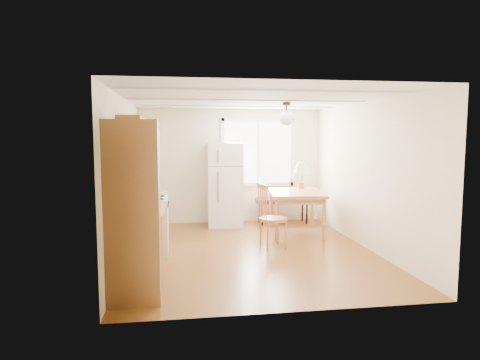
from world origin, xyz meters
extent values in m
cube|color=#5B3012|center=(0.00, 0.00, 0.00)|extent=(4.60, 5.60, 0.12)
cube|color=white|center=(0.00, 0.00, 2.50)|extent=(4.60, 5.60, 0.12)
cube|color=#F5ECC4|center=(0.00, 2.50, 1.25)|extent=(4.60, 0.10, 2.50)
cube|color=#F5ECC4|center=(0.00, -2.50, 1.25)|extent=(4.60, 0.10, 2.50)
cube|color=#F5ECC4|center=(-2.00, 0.00, 1.25)|extent=(0.10, 5.60, 2.50)
cube|color=#F5ECC4|center=(2.00, 0.00, 1.25)|extent=(0.10, 5.60, 2.50)
cube|color=brown|center=(-1.70, -1.85, 1.05)|extent=(0.60, 0.60, 2.10)
cube|color=brown|center=(-1.70, -0.85, 0.43)|extent=(0.60, 1.10, 0.86)
cube|color=tan|center=(-1.69, -0.85, 0.88)|extent=(0.62, 1.14, 0.04)
cube|color=white|center=(-1.68, 0.20, 0.45)|extent=(0.65, 0.76, 0.90)
cube|color=brown|center=(-1.70, 0.95, 0.43)|extent=(0.60, 0.60, 0.86)
cube|color=brown|center=(-1.83, -0.15, 1.85)|extent=(0.33, 1.60, 0.70)
cube|color=white|center=(0.60, 2.48, 1.55)|extent=(1.50, 0.02, 1.35)
cylinder|color=black|center=(0.70, 0.40, 2.46)|extent=(0.14, 0.14, 0.06)
cylinder|color=black|center=(0.70, 0.40, 2.36)|extent=(0.03, 0.03, 0.16)
sphere|color=white|center=(0.70, 0.40, 2.22)|extent=(0.26, 0.26, 0.26)
cube|color=white|center=(-0.18, 2.12, 0.88)|extent=(0.76, 0.76, 1.76)
cube|color=gray|center=(-0.18, 1.76, 1.29)|extent=(0.73, 0.02, 0.02)
cube|color=gray|center=(-0.36, 1.74, 1.06)|extent=(0.03, 0.03, 1.06)
cube|color=#59151E|center=(1.10, 2.15, 0.50)|extent=(1.21, 0.54, 0.09)
cylinder|color=black|center=(0.61, 1.98, 0.23)|extent=(0.04, 0.04, 0.45)
cylinder|color=black|center=(1.59, 1.98, 0.23)|extent=(0.04, 0.04, 0.45)
cylinder|color=black|center=(0.61, 2.31, 0.23)|extent=(0.04, 0.04, 0.45)
cylinder|color=black|center=(1.59, 2.31, 0.23)|extent=(0.04, 0.04, 0.45)
cube|color=#AF6A43|center=(1.10, 1.12, 0.81)|extent=(1.18, 1.47, 0.06)
cube|color=#AF6A43|center=(1.10, 1.12, 0.73)|extent=(1.07, 1.35, 0.10)
cylinder|color=#AF6A43|center=(0.59, 0.58, 0.39)|extent=(0.07, 0.07, 0.78)
cylinder|color=#AF6A43|center=(1.44, 0.46, 0.39)|extent=(0.07, 0.07, 0.78)
cylinder|color=#AF6A43|center=(0.75, 1.77, 0.39)|extent=(0.07, 0.07, 0.78)
cylinder|color=#AF6A43|center=(1.61, 1.65, 0.39)|extent=(0.07, 0.07, 0.78)
cylinder|color=#AF6A43|center=(0.43, 0.20, 0.49)|extent=(0.48, 0.48, 0.05)
cylinder|color=#AF6A43|center=(0.29, 0.01, 0.25)|extent=(0.04, 0.04, 0.49)
cylinder|color=#AF6A43|center=(0.62, 0.06, 0.25)|extent=(0.04, 0.04, 0.49)
cylinder|color=#AF6A43|center=(0.24, 0.33, 0.25)|extent=(0.04, 0.04, 0.49)
cylinder|color=#AF6A43|center=(0.57, 0.39, 0.25)|extent=(0.04, 0.04, 0.49)
cylinder|color=#CC8941|center=(1.33, 1.55, 0.90)|extent=(0.14, 0.14, 0.12)
cylinder|color=#CC8941|center=(1.33, 1.55, 1.06)|extent=(0.02, 0.02, 0.21)
cone|color=white|center=(1.33, 1.55, 1.27)|extent=(0.31, 0.31, 0.21)
cube|color=black|center=(-1.72, -1.30, 0.94)|extent=(0.21, 0.24, 0.08)
cube|color=black|center=(-1.72, -1.38, 1.11)|extent=(0.18, 0.09, 0.26)
cylinder|color=black|center=(-1.72, -1.25, 1.03)|extent=(0.13, 0.13, 0.11)
cylinder|color=red|center=(-1.73, -0.61, 0.99)|extent=(0.13, 0.13, 0.18)
sphere|color=red|center=(-1.73, -0.61, 1.11)|extent=(0.06, 0.06, 0.06)
camera|label=1|loc=(-1.21, -6.86, 1.93)|focal=32.00mm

